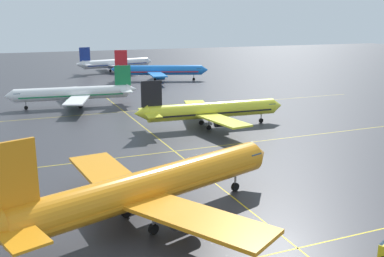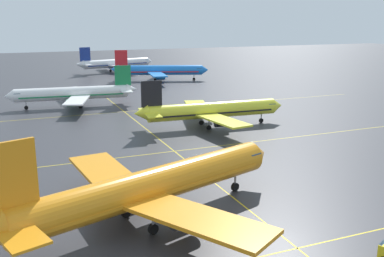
{
  "view_description": "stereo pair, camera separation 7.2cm",
  "coord_description": "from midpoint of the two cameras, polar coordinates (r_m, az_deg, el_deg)",
  "views": [
    {
      "loc": [
        -26.53,
        -36.98,
        23.76
      ],
      "look_at": [
        4.73,
        39.07,
        3.16
      ],
      "focal_mm": 41.37,
      "sensor_mm": 36.0,
      "label": 1
    },
    {
      "loc": [
        -26.47,
        -37.0,
        23.76
      ],
      "look_at": [
        4.73,
        39.07,
        3.16
      ],
      "focal_mm": 41.37,
      "sensor_mm": 36.0,
      "label": 2
    }
  ],
  "objects": [
    {
      "name": "airliner_third_row",
      "position": [
        125.19,
        -14.99,
        4.38
      ],
      "size": [
        35.3,
        30.29,
        10.97
      ],
      "color": "white",
      "rests_on": "ground"
    },
    {
      "name": "taxiway_markings",
      "position": [
        81.28,
        -2.32,
        -2.94
      ],
      "size": [
        143.99,
        125.7,
        0.01
      ],
      "color": "yellow",
      "rests_on": "ground"
    },
    {
      "name": "airliner_second_row",
      "position": [
        98.6,
        2.42,
        2.34
      ],
      "size": [
        35.36,
        30.45,
        10.99
      ],
      "color": "yellow",
      "rests_on": "ground"
    },
    {
      "name": "airliner_far_left_stand",
      "position": [
        173.36,
        -4.3,
        7.49
      ],
      "size": [
        36.82,
        31.54,
        11.81
      ],
      "color": "blue",
      "rests_on": "ground"
    },
    {
      "name": "ground_plane",
      "position": [
        51.33,
        12.09,
        -13.85
      ],
      "size": [
        600.0,
        600.0,
        0.0
      ],
      "primitive_type": "plane",
      "color": "#333338"
    },
    {
      "name": "airliner_far_right_stand",
      "position": [
        203.66,
        -9.86,
        8.28
      ],
      "size": [
        36.96,
        31.42,
        11.59
      ],
      "color": "white",
      "rests_on": "ground"
    },
    {
      "name": "airliner_front_gate",
      "position": [
        52.79,
        -5.54,
        -7.53
      ],
      "size": [
        40.29,
        34.46,
        12.85
      ],
      "color": "orange",
      "rests_on": "ground"
    }
  ]
}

